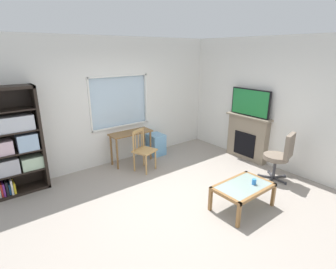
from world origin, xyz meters
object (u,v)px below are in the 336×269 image
desk_under_window (131,138)px  office_chair (281,155)px  fireplace (247,137)px  plastic_drawer_unit (156,144)px  sippy_cup (254,182)px  bookshelf (14,145)px  wooden_chair (143,150)px  tv (250,103)px  coffee_table (243,189)px

desk_under_window → office_chair: (1.86, -2.59, -0.05)m
fireplace → office_chair: (-0.44, -1.09, 0.02)m
fireplace → office_chair: bearing=-111.7°
plastic_drawer_unit → sippy_cup: (-0.08, -2.88, 0.20)m
bookshelf → wooden_chair: 2.41m
fireplace → tv: size_ratio=1.14×
fireplace → sippy_cup: size_ratio=12.47×
plastic_drawer_unit → sippy_cup: size_ratio=5.78×
tv → sippy_cup: size_ratio=10.96×
fireplace → coffee_table: fireplace is taller
fireplace → office_chair: 1.18m
desk_under_window → tv: tv is taller
fireplace → sippy_cup: fireplace is taller
sippy_cup → office_chair: bearing=11.2°
fireplace → plastic_drawer_unit: bearing=135.3°
wooden_chair → sippy_cup: bearing=-74.3°
bookshelf → desk_under_window: bearing=-2.7°
desk_under_window → plastic_drawer_unit: bearing=3.9°
desk_under_window → coffee_table: size_ratio=1.00×
bookshelf → wooden_chair: size_ratio=2.15×
tv → office_chair: tv is taller
plastic_drawer_unit → fireplace: 2.21m
wooden_chair → office_chair: bearing=-48.0°
wooden_chair → coffee_table: (0.49, -2.23, -0.11)m
office_chair → sippy_cup: 1.24m
office_chair → coffee_table: 1.40m
bookshelf → sippy_cup: size_ratio=21.51×
wooden_chair → sippy_cup: size_ratio=10.00×
bookshelf → desk_under_window: 2.31m
tv → sippy_cup: bearing=-140.6°
tv → fireplace: bearing=-0.0°
desk_under_window → wooden_chair: 0.53m
desk_under_window → fireplace: bearing=-33.1°
bookshelf → desk_under_window: (2.29, -0.11, -0.31)m
sippy_cup → wooden_chair: bearing=105.7°
wooden_chair → fireplace: 2.50m
wooden_chair → office_chair: office_chair is taller
bookshelf → office_chair: bookshelf is taller
coffee_table → wooden_chair: bearing=102.3°
plastic_drawer_unit → office_chair: 2.88m
wooden_chair → tv: size_ratio=0.91×
tv → plastic_drawer_unit: bearing=135.0°
wooden_chair → tv: tv is taller
bookshelf → office_chair: bearing=-33.0°
coffee_table → desk_under_window: bearing=100.0°
coffee_table → bookshelf: bearing=134.1°
plastic_drawer_unit → bookshelf: bearing=178.9°
wooden_chair → office_chair: (1.86, -2.07, 0.09)m
tv → coffee_table: (-1.79, -1.25, -1.01)m
sippy_cup → desk_under_window: bearing=102.9°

